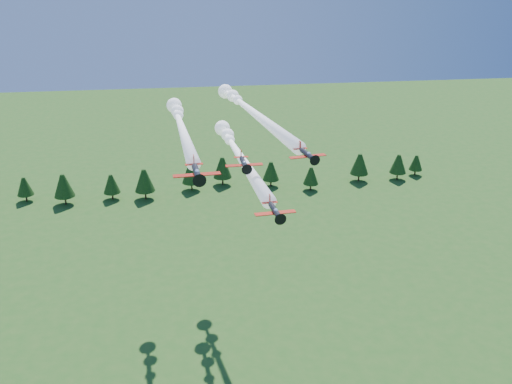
{
  "coord_description": "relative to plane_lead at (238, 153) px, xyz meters",
  "views": [
    {
      "loc": [
        -13.7,
        -91.66,
        80.47
      ],
      "look_at": [
        -0.68,
        0.0,
        42.83
      ],
      "focal_mm": 40.0,
      "sensor_mm": 36.0,
      "label": 1
    }
  ],
  "objects": [
    {
      "name": "plane_left",
      "position": [
        -11.71,
        5.96,
        4.84
      ],
      "size": [
        9.26,
        54.44,
        3.7
      ],
      "rotation": [
        0.0,
        0.0,
        0.07
      ],
      "color": "black",
      "rests_on": "ground"
    },
    {
      "name": "treeline",
      "position": [
        -4.25,
        85.5,
        -35.82
      ],
      "size": [
        173.77,
        21.91,
        11.33
      ],
      "color": "#382314",
      "rests_on": "ground"
    },
    {
      "name": "plane_lead",
      "position": [
        0.0,
        0.0,
        0.0
      ],
      "size": [
        9.61,
        55.56,
        3.7
      ],
      "rotation": [
        0.0,
        0.0,
        0.09
      ],
      "color": "black",
      "rests_on": "ground"
    },
    {
      "name": "plane_right",
      "position": [
        4.14,
        10.88,
        6.51
      ],
      "size": [
        14.62,
        59.78,
        3.7
      ],
      "rotation": [
        0.0,
        0.0,
        0.17
      ],
      "color": "black",
      "rests_on": "ground"
    },
    {
      "name": "plane_slot",
      "position": [
        -0.7,
        -16.38,
        3.44
      ],
      "size": [
        6.94,
        7.56,
        2.45
      ],
      "rotation": [
        0.0,
        0.0,
        0.03
      ],
      "color": "black",
      "rests_on": "ground"
    }
  ]
}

